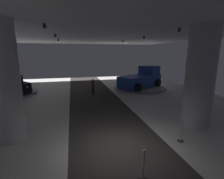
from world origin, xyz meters
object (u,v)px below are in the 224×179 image
object	(u,v)px
column_left	(5,83)
display_car_far_left	(12,85)
display_platform_far_left	(13,94)
pickup_truck_far_right	(142,79)
visitor_walking_near	(93,86)
column_right	(200,78)
display_platform_far_right	(140,88)

from	to	relation	value
column_left	display_car_far_left	distance (m)	10.10
display_platform_far_left	pickup_truck_far_right	xyz separation A→B (m)	(13.37, -0.54, 1.08)
visitor_walking_near	display_car_far_left	bearing A→B (deg)	167.07
column_right	visitor_walking_near	size ratio (longest dim) A/B	3.46
display_car_far_left	display_platform_far_right	size ratio (longest dim) A/B	0.78
display_platform_far_right	column_right	bearing A→B (deg)	-93.64
column_left	pickup_truck_far_right	size ratio (longest dim) A/B	0.98
column_right	column_left	xyz separation A→B (m)	(-9.63, 0.71, 0.00)
display_car_far_left	pickup_truck_far_right	world-z (taller)	pickup_truck_far_right
column_right	visitor_walking_near	distance (m)	9.90
column_left	display_platform_far_left	distance (m)	10.26
column_right	display_platform_far_left	bearing A→B (deg)	140.72
column_left	display_platform_far_right	size ratio (longest dim) A/B	0.97
column_right	pickup_truck_far_right	distance (m)	9.83
visitor_walking_near	pickup_truck_far_right	bearing A→B (deg)	12.02
column_right	pickup_truck_far_right	size ratio (longest dim) A/B	0.98
column_left	pickup_truck_far_right	xyz separation A→B (m)	(10.51, 8.97, -1.52)
pickup_truck_far_right	visitor_walking_near	size ratio (longest dim) A/B	3.54
display_platform_far_right	visitor_walking_near	xyz separation A→B (m)	(-5.40, -1.05, 0.74)
column_left	display_platform_far_right	bearing A→B (deg)	40.70
column_left	pickup_truck_far_right	world-z (taller)	column_left
display_platform_far_left	visitor_walking_near	world-z (taller)	visitor_walking_near
display_car_far_left	display_platform_far_right	distance (m)	13.16
column_right	display_car_far_left	size ratio (longest dim) A/B	1.25
display_platform_far_left	display_platform_far_right	xyz separation A→B (m)	(13.09, -0.70, 0.01)
display_car_far_left	visitor_walking_near	xyz separation A→B (m)	(7.72, -1.77, -0.12)
display_platform_far_left	display_platform_far_right	distance (m)	13.11
column_right	display_platform_far_right	distance (m)	9.88
pickup_truck_far_right	display_car_far_left	bearing A→B (deg)	177.59
display_platform_far_left	visitor_walking_near	size ratio (longest dim) A/B	2.83
display_car_far_left	display_platform_far_right	world-z (taller)	display_car_far_left
column_left	display_car_far_left	xyz separation A→B (m)	(-2.87, 9.53, -1.72)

